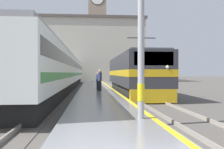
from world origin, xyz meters
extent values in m
plane|color=#514C47|center=(0.00, 30.00, 0.00)|extent=(200.00, 200.00, 0.00)
cube|color=gray|center=(0.00, 25.00, 0.14)|extent=(3.35, 140.00, 0.28)
cube|color=yellow|center=(1.53, 25.00, 0.29)|extent=(0.20, 140.00, 0.00)
cube|color=#514C47|center=(3.03, 25.00, 0.01)|extent=(2.83, 140.00, 0.02)
cube|color=gray|center=(2.31, 25.00, 0.09)|extent=(0.07, 140.00, 0.14)
cube|color=gray|center=(3.75, 25.00, 0.09)|extent=(0.07, 140.00, 0.14)
cube|color=#514C47|center=(-3.66, 25.00, 0.01)|extent=(2.83, 140.00, 0.02)
cube|color=gray|center=(-4.37, 25.00, 0.09)|extent=(0.07, 140.00, 0.14)
cube|color=gray|center=(-2.94, 25.00, 0.09)|extent=(0.07, 140.00, 0.14)
cube|color=black|center=(3.03, 18.88, 0.45)|extent=(2.46, 13.46, 0.90)
cube|color=#333338|center=(3.03, 18.88, 2.06)|extent=(2.90, 14.63, 2.32)
cube|color=gold|center=(3.03, 18.88, 1.83)|extent=(2.92, 14.65, 0.44)
cube|color=gold|center=(3.03, 11.71, 0.50)|extent=(2.76, 0.30, 0.81)
cube|color=black|center=(3.03, 11.62, 2.67)|extent=(2.32, 0.12, 0.80)
sphere|color=white|center=(2.23, 11.58, 2.18)|extent=(0.20, 0.20, 0.20)
sphere|color=white|center=(3.83, 11.58, 2.18)|extent=(0.20, 0.20, 0.20)
cube|color=#4C4C51|center=(3.03, 18.88, 3.28)|extent=(2.61, 13.90, 0.12)
cylinder|color=#333333|center=(3.03, 14.87, 3.84)|extent=(0.06, 0.63, 1.03)
cylinder|color=#333333|center=(3.03, 15.57, 3.84)|extent=(0.06, 0.63, 1.03)
cube|color=#262626|center=(3.03, 15.22, 4.34)|extent=(2.03, 0.08, 0.06)
cube|color=black|center=(-3.66, 26.27, 0.45)|extent=(2.47, 41.40, 0.90)
cube|color=silver|center=(-3.66, 26.27, 2.21)|extent=(2.90, 43.12, 2.62)
cube|color=black|center=(-3.66, 26.27, 2.74)|extent=(2.92, 42.26, 0.64)
cube|color=#338442|center=(-3.66, 26.27, 1.69)|extent=(2.92, 42.26, 0.36)
cube|color=gray|center=(-3.66, 26.27, 3.62)|extent=(2.67, 43.12, 0.20)
cylinder|color=#9E9EA3|center=(1.09, 5.56, 4.30)|extent=(0.22, 0.22, 8.03)
cylinder|color=yellow|center=(1.09, 5.56, 1.18)|extent=(0.24, 0.24, 0.60)
cylinder|color=#23232D|center=(0.20, 18.91, 0.72)|extent=(0.26, 0.26, 0.87)
cylinder|color=navy|center=(0.20, 18.91, 1.52)|extent=(0.34, 0.34, 0.73)
sphere|color=tan|center=(0.20, 18.91, 2.00)|extent=(0.24, 0.24, 0.24)
cylinder|color=#23232D|center=(0.08, 20.57, 0.67)|extent=(0.26, 0.26, 0.77)
cylinder|color=navy|center=(0.08, 20.57, 1.37)|extent=(0.34, 0.34, 0.64)
sphere|color=tan|center=(0.08, 20.57, 1.79)|extent=(0.21, 0.21, 0.21)
cube|color=gray|center=(1.18, 62.98, 11.58)|extent=(4.38, 4.38, 23.17)
cube|color=#B7B2A3|center=(-0.90, 52.46, 6.40)|extent=(22.91, 7.89, 12.80)
cube|color=#564C47|center=(-0.90, 52.46, 13.05)|extent=(23.51, 8.49, 0.50)
camera|label=1|loc=(-0.66, -3.26, 1.84)|focal=42.00mm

